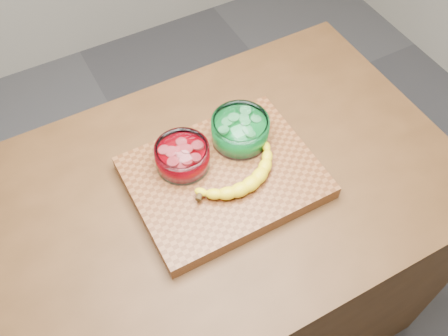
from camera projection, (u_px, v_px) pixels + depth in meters
name	position (u px, v px, depth m)	size (l,w,h in m)	color
ground	(224.00, 311.00, 1.98)	(3.50, 3.50, 0.00)	#4F4F53
counter	(224.00, 261.00, 1.61)	(1.20, 0.80, 0.90)	#4D2F17
cutting_board	(224.00, 178.00, 1.23)	(0.45, 0.35, 0.04)	brown
bowl_red	(182.00, 156.00, 1.21)	(0.13, 0.13, 0.06)	white
bowl_green	(240.00, 130.00, 1.26)	(0.15, 0.15, 0.07)	white
banana	(239.00, 174.00, 1.19)	(0.26, 0.14, 0.04)	yellow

